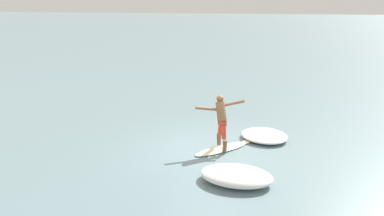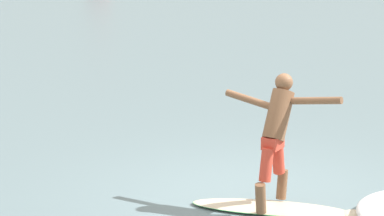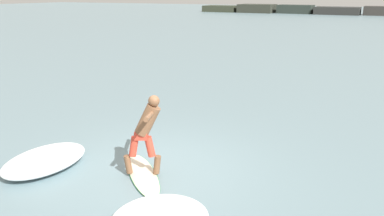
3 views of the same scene
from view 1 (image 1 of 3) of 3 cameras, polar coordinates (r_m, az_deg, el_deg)
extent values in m
plane|color=slate|center=(12.11, 2.61, -6.07)|extent=(200.00, 200.00, 0.00)
ellipsoid|color=beige|center=(11.98, 4.53, -6.20)|extent=(1.78, 1.81, 0.06)
ellipsoid|color=beige|center=(12.60, 8.23, -5.15)|extent=(0.40, 0.40, 0.05)
ellipsoid|color=#339E56|center=(11.98, 4.53, -6.20)|extent=(1.80, 1.83, 0.03)
cone|color=black|center=(11.56, 1.26, -7.54)|extent=(0.07, 0.07, 0.14)
cone|color=black|center=(11.53, 2.25, -7.62)|extent=(0.07, 0.07, 0.14)
cone|color=black|center=(11.74, 1.43, -7.15)|extent=(0.07, 0.07, 0.14)
cylinder|color=brown|center=(12.16, 4.12, -4.71)|extent=(0.21, 0.19, 0.39)
cylinder|color=#D1412E|center=(11.90, 4.35, -3.16)|extent=(0.26, 0.23, 0.43)
cylinder|color=brown|center=(11.64, 5.02, -5.74)|extent=(0.21, 0.19, 0.39)
cylinder|color=#D1412E|center=(11.61, 4.85, -3.69)|extent=(0.26, 0.23, 0.43)
cube|color=#D1412E|center=(11.68, 4.63, -2.28)|extent=(0.32, 0.29, 0.16)
cylinder|color=brown|center=(11.70, 4.45, -0.60)|extent=(0.59, 0.47, 0.68)
sphere|color=brown|center=(11.72, 4.29, 1.42)|extent=(0.22, 0.22, 0.22)
cylinder|color=brown|center=(11.62, 2.13, -0.09)|extent=(0.35, 0.64, 0.20)
cylinder|color=brown|center=(11.87, 6.48, 0.75)|extent=(0.35, 0.64, 0.20)
ellipsoid|color=white|center=(13.01, 10.96, -4.14)|extent=(2.15, 2.18, 0.25)
ellipsoid|color=white|center=(9.99, 6.78, -10.20)|extent=(1.46, 2.04, 0.36)
camera|label=2|loc=(8.38, 70.58, 2.70)|focal=85.00mm
camera|label=3|loc=(15.70, 28.51, 10.85)|focal=35.00mm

